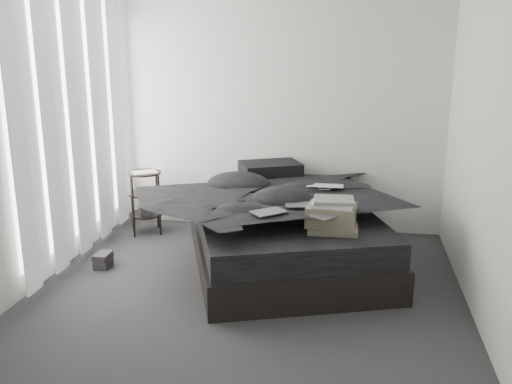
% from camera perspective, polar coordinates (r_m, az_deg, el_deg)
% --- Properties ---
extents(floor, '(3.60, 4.20, 0.01)m').
position_cam_1_polar(floor, '(4.60, -1.73, -11.68)').
color(floor, '#2F2F31').
rests_on(floor, ground).
extents(wall_back, '(3.60, 0.01, 2.60)m').
position_cam_1_polar(wall_back, '(6.22, 2.06, 8.01)').
color(wall_back, silver).
rests_on(wall_back, ground).
extents(wall_front, '(3.60, 0.01, 2.60)m').
position_cam_1_polar(wall_front, '(2.23, -12.87, -5.66)').
color(wall_front, silver).
rests_on(wall_front, ground).
extents(wall_left, '(0.01, 4.20, 2.60)m').
position_cam_1_polar(wall_left, '(4.86, -23.21, 4.77)').
color(wall_left, silver).
rests_on(wall_left, ground).
extents(wall_right, '(0.01, 4.20, 2.60)m').
position_cam_1_polar(wall_right, '(4.20, 22.98, 3.32)').
color(wall_right, silver).
rests_on(wall_right, ground).
extents(window_left, '(0.02, 2.00, 2.30)m').
position_cam_1_polar(window_left, '(5.61, -18.17, 7.00)').
color(window_left, white).
rests_on(window_left, wall_left).
extents(curtain_left, '(0.06, 2.12, 2.48)m').
position_cam_1_polar(curtain_left, '(5.60, -17.65, 6.30)').
color(curtain_left, white).
rests_on(curtain_left, wall_left).
extents(bed, '(2.25, 2.57, 0.29)m').
position_cam_1_polar(bed, '(5.43, 2.81, -5.67)').
color(bed, black).
rests_on(bed, floor).
extents(mattress, '(2.17, 2.49, 0.23)m').
position_cam_1_polar(mattress, '(5.34, 2.85, -3.05)').
color(mattress, black).
rests_on(mattress, bed).
extents(duvet, '(2.11, 2.26, 0.25)m').
position_cam_1_polar(duvet, '(5.22, 3.01, -0.72)').
color(duvet, black).
rests_on(duvet, mattress).
extents(pillow_lower, '(0.76, 0.63, 0.15)m').
position_cam_1_polar(pillow_lower, '(6.06, 0.72, 1.06)').
color(pillow_lower, black).
rests_on(pillow_lower, mattress).
extents(pillow_upper, '(0.73, 0.64, 0.14)m').
position_cam_1_polar(pillow_upper, '(6.02, 1.44, 2.34)').
color(pillow_upper, black).
rests_on(pillow_upper, pillow_lower).
extents(laptop, '(0.35, 0.23, 0.03)m').
position_cam_1_polar(laptop, '(5.38, 6.92, 1.20)').
color(laptop, silver).
rests_on(laptop, duvet).
extents(comic_a, '(0.32, 0.31, 0.01)m').
position_cam_1_polar(comic_a, '(4.64, 1.26, -1.07)').
color(comic_a, black).
rests_on(comic_a, duvet).
extents(comic_b, '(0.29, 0.21, 0.01)m').
position_cam_1_polar(comic_b, '(4.85, 4.56, -0.32)').
color(comic_b, black).
rests_on(comic_b, duvet).
extents(comic_c, '(0.30, 0.32, 0.01)m').
position_cam_1_polar(comic_c, '(4.59, 7.14, -1.20)').
color(comic_c, black).
rests_on(comic_c, duvet).
extents(side_stand, '(0.48, 0.48, 0.67)m').
position_cam_1_polar(side_stand, '(6.32, -11.00, -1.07)').
color(side_stand, black).
rests_on(side_stand, floor).
extents(papers, '(0.32, 0.30, 0.01)m').
position_cam_1_polar(papers, '(6.23, -11.06, 1.94)').
color(papers, white).
rests_on(papers, side_stand).
extents(floor_books, '(0.15, 0.20, 0.13)m').
position_cam_1_polar(floor_books, '(5.54, -15.04, -6.65)').
color(floor_books, black).
rests_on(floor_books, floor).
extents(box_lower, '(0.45, 0.36, 0.32)m').
position_cam_1_polar(box_lower, '(4.94, 7.43, -7.79)').
color(box_lower, black).
rests_on(box_lower, floor).
extents(box_mid, '(0.42, 0.33, 0.25)m').
position_cam_1_polar(box_mid, '(4.82, 7.65, -4.73)').
color(box_mid, '#605D4C').
rests_on(box_mid, box_lower).
extents(box_upper, '(0.42, 0.35, 0.17)m').
position_cam_1_polar(box_upper, '(4.77, 7.52, -2.32)').
color(box_upper, '#605D4C').
rests_on(box_upper, box_mid).
extents(art_book_white, '(0.34, 0.28, 0.03)m').
position_cam_1_polar(art_book_white, '(4.74, 7.68, -1.15)').
color(art_book_white, silver).
rests_on(art_book_white, box_upper).
extents(art_book_snake, '(0.34, 0.27, 0.03)m').
position_cam_1_polar(art_book_snake, '(4.72, 7.80, -0.82)').
color(art_book_snake, silver).
rests_on(art_book_snake, art_book_white).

